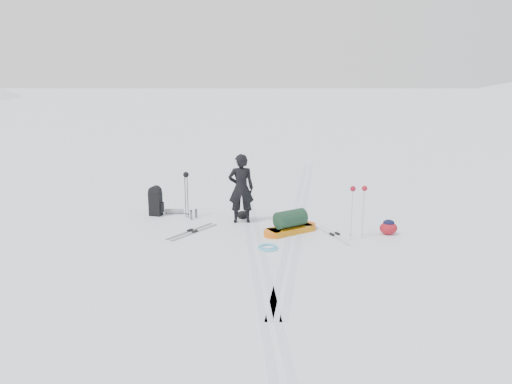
{
  "coord_description": "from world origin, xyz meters",
  "views": [
    {
      "loc": [
        0.11,
        -12.21,
        3.96
      ],
      "look_at": [
        0.1,
        0.03,
        0.95
      ],
      "focal_mm": 35.0,
      "sensor_mm": 36.0,
      "label": 1
    }
  ],
  "objects_px": {
    "pulk_sled": "(290,224)",
    "ski_poles_black": "(186,180)",
    "expedition_rucksack": "(158,202)",
    "skier": "(241,188)"
  },
  "relations": [
    {
      "from": "skier",
      "to": "expedition_rucksack",
      "type": "distance_m",
      "value": 2.49
    },
    {
      "from": "skier",
      "to": "ski_poles_black",
      "type": "xyz_separation_m",
      "value": [
        -1.5,
        0.45,
        0.12
      ]
    },
    {
      "from": "pulk_sled",
      "to": "expedition_rucksack",
      "type": "relative_size",
      "value": 1.6
    },
    {
      "from": "ski_poles_black",
      "to": "pulk_sled",
      "type": "bearing_deg",
      "value": -49.72
    },
    {
      "from": "skier",
      "to": "expedition_rucksack",
      "type": "bearing_deg",
      "value": -18.94
    },
    {
      "from": "pulk_sled",
      "to": "ski_poles_black",
      "type": "height_order",
      "value": "ski_poles_black"
    },
    {
      "from": "skier",
      "to": "pulk_sled",
      "type": "height_order",
      "value": "skier"
    },
    {
      "from": "pulk_sled",
      "to": "expedition_rucksack",
      "type": "xyz_separation_m",
      "value": [
        -3.59,
        1.53,
        0.17
      ]
    },
    {
      "from": "pulk_sled",
      "to": "expedition_rucksack",
      "type": "height_order",
      "value": "expedition_rucksack"
    },
    {
      "from": "expedition_rucksack",
      "to": "ski_poles_black",
      "type": "height_order",
      "value": "ski_poles_black"
    }
  ]
}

